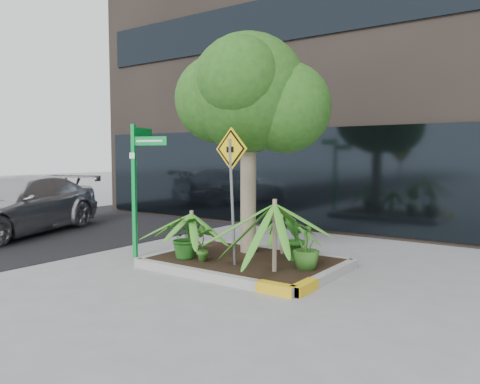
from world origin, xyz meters
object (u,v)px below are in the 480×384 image
Objects in this scene: parked_car at (16,206)px; street_sign_post at (138,176)px; cattle_sign at (232,173)px; tree at (249,94)px.

street_sign_post is at bearing -20.05° from parked_car.
parked_car is at bearing -171.87° from cattle_sign.
tree reaches higher than cattle_sign.
parked_car is at bearing -170.98° from tree.
street_sign_post is 1.12× the size of cattle_sign.
parked_car is 2.17× the size of cattle_sign.
cattle_sign is at bearing -69.60° from tree.
cattle_sign is (2.28, -0.02, 0.11)m from street_sign_post.
tree is 1.66× the size of street_sign_post.
parked_car is (-6.40, -1.02, -2.42)m from tree.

